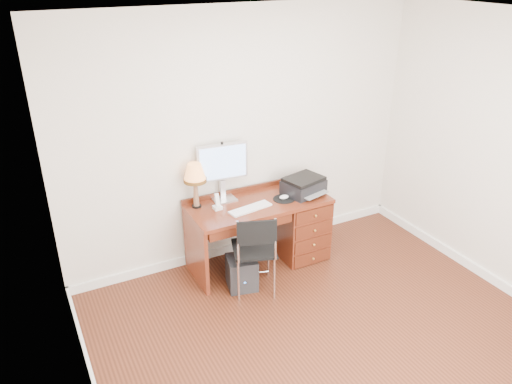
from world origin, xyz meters
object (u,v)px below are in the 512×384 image
monitor (222,165)px  leg_lamp (195,176)px  printer (303,185)px  desk (284,223)px  equipment_box (242,272)px  chair (257,246)px  phone (217,205)px

monitor → leg_lamp: (-0.32, -0.04, -0.04)m
printer → leg_lamp: 1.20m
desk → leg_lamp: leg_lamp is taller
equipment_box → chair: bearing=-42.8°
printer → equipment_box: size_ratio=1.43×
desk → chair: 0.76m
leg_lamp → equipment_box: leg_lamp is taller
leg_lamp → equipment_box: (0.26, -0.51, -0.93)m
leg_lamp → chair: bearing=-61.4°
desk → phone: phone is taller
monitor → chair: size_ratio=0.70×
leg_lamp → phone: 0.37m
phone → chair: (0.19, -0.52, -0.26)m
desk → equipment_box: bearing=-154.5°
monitor → printer: size_ratio=1.28×
desk → leg_lamp: (-0.95, 0.19, 0.69)m
phone → equipment_box: (0.09, -0.37, -0.63)m
leg_lamp → chair: 0.94m
chair → desk: bearing=58.2°
printer → leg_lamp: leg_lamp is taller
printer → leg_lamp: bearing=154.8°
desk → chair: (-0.58, -0.47, 0.12)m
desk → monitor: monitor is taller
chair → equipment_box: (-0.10, 0.15, -0.37)m
monitor → chair: 0.93m
chair → monitor: bearing=112.6°
monitor → printer: 0.92m
monitor → printer: bearing=-11.8°
desk → leg_lamp: 1.18m
monitor → chair: (0.04, -0.70, -0.60)m
desk → equipment_box: 0.80m
monitor → chair: bearing=-81.0°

